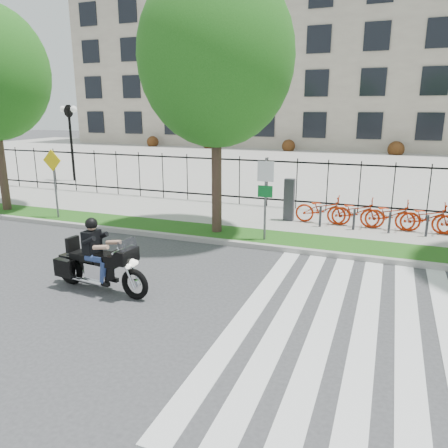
% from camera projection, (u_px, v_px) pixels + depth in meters
% --- Properties ---
extents(ground, '(120.00, 120.00, 0.00)m').
position_uv_depth(ground, '(156.00, 296.00, 9.71)').
color(ground, '#37373A').
rests_on(ground, ground).
extents(curb, '(60.00, 0.20, 0.15)m').
position_uv_depth(curb, '(222.00, 242.00, 13.39)').
color(curb, '#9C9993').
rests_on(curb, ground).
extents(grass_verge, '(60.00, 1.50, 0.15)m').
position_uv_depth(grass_verge, '(232.00, 235.00, 14.16)').
color(grass_verge, '#235114').
rests_on(grass_verge, ground).
extents(sidewalk, '(60.00, 3.50, 0.15)m').
position_uv_depth(sidewalk, '(254.00, 217.00, 16.41)').
color(sidewalk, gray).
rests_on(sidewalk, ground).
extents(plaza, '(80.00, 34.00, 0.10)m').
position_uv_depth(plaza, '(324.00, 164.00, 32.27)').
color(plaza, gray).
rests_on(plaza, ground).
extents(crosswalk_stripes, '(5.70, 8.00, 0.01)m').
position_uv_depth(crosswalk_stripes, '(386.00, 335.00, 8.04)').
color(crosswalk_stripes, silver).
rests_on(crosswalk_stripes, ground).
extents(iron_fence, '(30.00, 0.06, 2.00)m').
position_uv_depth(iron_fence, '(267.00, 182.00, 17.72)').
color(iron_fence, black).
rests_on(iron_fence, sidewalk).
extents(office_building, '(60.00, 21.90, 20.15)m').
position_uv_depth(office_building, '(356.00, 52.00, 47.70)').
color(office_building, gray).
rests_on(office_building, ground).
extents(lamp_post_left, '(1.06, 0.70, 4.25)m').
position_uv_depth(lamp_post_left, '(70.00, 124.00, 23.85)').
color(lamp_post_left, black).
rests_on(lamp_post_left, ground).
extents(street_tree_1, '(4.68, 4.68, 8.09)m').
position_uv_depth(street_tree_1, '(216.00, 56.00, 12.93)').
color(street_tree_1, '#38271F').
rests_on(street_tree_1, grass_verge).
extents(bike_share_station, '(10.02, 0.87, 1.50)m').
position_uv_depth(bike_share_station, '(443.00, 219.00, 13.85)').
color(bike_share_station, '#2D2D33').
rests_on(bike_share_station, sidewalk).
extents(sign_pole_regulatory, '(0.50, 0.09, 2.50)m').
position_uv_depth(sign_pole_regulatory, '(265.00, 188.00, 12.98)').
color(sign_pole_regulatory, '#59595B').
rests_on(sign_pole_regulatory, grass_verge).
extents(sign_pole_warning, '(0.78, 0.09, 2.49)m').
position_uv_depth(sign_pole_warning, '(54.00, 174.00, 15.70)').
color(sign_pole_warning, '#59595B').
rests_on(sign_pole_warning, grass_verge).
extents(motorcycle_rider, '(2.65, 0.90, 2.05)m').
position_uv_depth(motorcycle_rider, '(99.00, 262.00, 9.84)').
color(motorcycle_rider, black).
rests_on(motorcycle_rider, ground).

